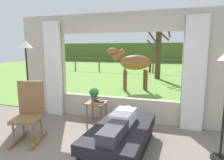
{
  "coord_description": "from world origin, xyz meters",
  "views": [
    {
      "loc": [
        1.23,
        -2.17,
        1.73
      ],
      "look_at": [
        0.0,
        1.8,
        1.05
      ],
      "focal_mm": 30.9,
      "sensor_mm": 36.0,
      "label": 1
    }
  ],
  "objects_px": {
    "book_stack": "(99,102)",
    "horse": "(133,63)",
    "side_table": "(97,106)",
    "reclining_person": "(120,122)",
    "pasture_tree": "(158,51)",
    "rocking_chair": "(29,112)",
    "potted_plant": "(94,94)",
    "floor_lamp_left": "(26,57)",
    "recliner_sofa": "(121,137)"
  },
  "relations": [
    {
      "from": "horse",
      "to": "pasture_tree",
      "type": "height_order",
      "value": "pasture_tree"
    },
    {
      "from": "reclining_person",
      "to": "horse",
      "type": "distance_m",
      "value": 4.82
    },
    {
      "from": "side_table",
      "to": "book_stack",
      "type": "bearing_deg",
      "value": -34.18
    },
    {
      "from": "potted_plant",
      "to": "pasture_tree",
      "type": "xyz_separation_m",
      "value": [
        0.91,
        7.15,
        0.87
      ]
    },
    {
      "from": "side_table",
      "to": "reclining_person",
      "type": "bearing_deg",
      "value": -50.28
    },
    {
      "from": "reclining_person",
      "to": "side_table",
      "type": "relative_size",
      "value": 2.76
    },
    {
      "from": "potted_plant",
      "to": "book_stack",
      "type": "height_order",
      "value": "potted_plant"
    },
    {
      "from": "rocking_chair",
      "to": "potted_plant",
      "type": "bearing_deg",
      "value": 37.84
    },
    {
      "from": "reclining_person",
      "to": "floor_lamp_left",
      "type": "distance_m",
      "value": 2.64
    },
    {
      "from": "reclining_person",
      "to": "pasture_tree",
      "type": "distance_m",
      "value": 8.27
    },
    {
      "from": "floor_lamp_left",
      "to": "horse",
      "type": "xyz_separation_m",
      "value": [
        1.65,
        4.11,
        -0.39
      ]
    },
    {
      "from": "potted_plant",
      "to": "horse",
      "type": "relative_size",
      "value": 0.18
    },
    {
      "from": "recliner_sofa",
      "to": "side_table",
      "type": "height_order",
      "value": "side_table"
    },
    {
      "from": "side_table",
      "to": "horse",
      "type": "bearing_deg",
      "value": 88.14
    },
    {
      "from": "potted_plant",
      "to": "pasture_tree",
      "type": "height_order",
      "value": "pasture_tree"
    },
    {
      "from": "reclining_person",
      "to": "book_stack",
      "type": "distance_m",
      "value": 1.19
    },
    {
      "from": "rocking_chair",
      "to": "pasture_tree",
      "type": "xyz_separation_m",
      "value": [
        1.77,
        8.28,
        1.03
      ]
    },
    {
      "from": "floor_lamp_left",
      "to": "pasture_tree",
      "type": "bearing_deg",
      "value": 72.71
    },
    {
      "from": "side_table",
      "to": "book_stack",
      "type": "distance_m",
      "value": 0.16
    },
    {
      "from": "pasture_tree",
      "to": "floor_lamp_left",
      "type": "bearing_deg",
      "value": -107.29
    },
    {
      "from": "rocking_chair",
      "to": "side_table",
      "type": "relative_size",
      "value": 2.15
    },
    {
      "from": "floor_lamp_left",
      "to": "pasture_tree",
      "type": "relative_size",
      "value": 0.57
    },
    {
      "from": "side_table",
      "to": "horse",
      "type": "relative_size",
      "value": 0.29
    },
    {
      "from": "recliner_sofa",
      "to": "side_table",
      "type": "distance_m",
      "value": 1.27
    },
    {
      "from": "reclining_person",
      "to": "pasture_tree",
      "type": "relative_size",
      "value": 0.43
    },
    {
      "from": "book_stack",
      "to": "horse",
      "type": "distance_m",
      "value": 3.84
    },
    {
      "from": "recliner_sofa",
      "to": "horse",
      "type": "xyz_separation_m",
      "value": [
        -0.71,
        4.68,
        0.94
      ]
    },
    {
      "from": "book_stack",
      "to": "pasture_tree",
      "type": "relative_size",
      "value": 0.06
    },
    {
      "from": "reclining_person",
      "to": "rocking_chair",
      "type": "distance_m",
      "value": 1.77
    },
    {
      "from": "horse",
      "to": "pasture_tree",
      "type": "relative_size",
      "value": 0.54
    },
    {
      "from": "potted_plant",
      "to": "reclining_person",
      "type": "bearing_deg",
      "value": -49.33
    },
    {
      "from": "reclining_person",
      "to": "rocking_chair",
      "type": "bearing_deg",
      "value": -173.48
    },
    {
      "from": "rocking_chair",
      "to": "horse",
      "type": "distance_m",
      "value": 4.96
    },
    {
      "from": "rocking_chair",
      "to": "book_stack",
      "type": "distance_m",
      "value": 1.45
    },
    {
      "from": "potted_plant",
      "to": "floor_lamp_left",
      "type": "distance_m",
      "value": 1.74
    },
    {
      "from": "book_stack",
      "to": "horse",
      "type": "xyz_separation_m",
      "value": [
        0.03,
        3.79,
        0.61
      ]
    },
    {
      "from": "book_stack",
      "to": "rocking_chair",
      "type": "bearing_deg",
      "value": -135.44
    },
    {
      "from": "recliner_sofa",
      "to": "horse",
      "type": "distance_m",
      "value": 4.82
    },
    {
      "from": "reclining_person",
      "to": "side_table",
      "type": "xyz_separation_m",
      "value": [
        -0.83,
        1.0,
        -0.1
      ]
    },
    {
      "from": "horse",
      "to": "side_table",
      "type": "bearing_deg",
      "value": 157.84
    },
    {
      "from": "recliner_sofa",
      "to": "rocking_chair",
      "type": "xyz_separation_m",
      "value": [
        -1.76,
        -0.13,
        0.33
      ]
    },
    {
      "from": "reclining_person",
      "to": "pasture_tree",
      "type": "bearing_deg",
      "value": 93.86
    },
    {
      "from": "rocking_chair",
      "to": "horse",
      "type": "bearing_deg",
      "value": 62.46
    },
    {
      "from": "side_table",
      "to": "horse",
      "type": "height_order",
      "value": "horse"
    },
    {
      "from": "recliner_sofa",
      "to": "book_stack",
      "type": "xyz_separation_m",
      "value": [
        -0.74,
        0.88,
        0.33
      ]
    },
    {
      "from": "recliner_sofa",
      "to": "floor_lamp_left",
      "type": "bearing_deg",
      "value": 170.46
    },
    {
      "from": "recliner_sofa",
      "to": "potted_plant",
      "type": "xyz_separation_m",
      "value": [
        -0.91,
        1.01,
        0.48
      ]
    },
    {
      "from": "side_table",
      "to": "potted_plant",
      "type": "height_order",
      "value": "potted_plant"
    },
    {
      "from": "horse",
      "to": "book_stack",
      "type": "bearing_deg",
      "value": 159.26
    },
    {
      "from": "potted_plant",
      "to": "book_stack",
      "type": "distance_m",
      "value": 0.26
    }
  ]
}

